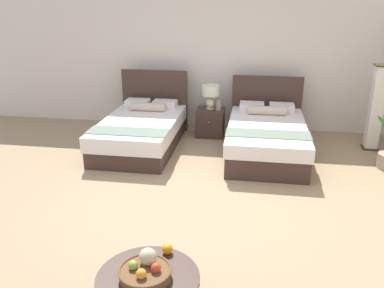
{
  "coord_description": "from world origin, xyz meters",
  "views": [
    {
      "loc": [
        0.82,
        -4.4,
        2.43
      ],
      "look_at": [
        0.03,
        0.53,
        0.58
      ],
      "focal_mm": 37.27,
      "sensor_mm": 36.0,
      "label": 1
    }
  ],
  "objects_px": {
    "floor_lamp_corner": "(376,108)",
    "bed_near_corner": "(266,136)",
    "fruit_bowl": "(145,271)",
    "loose_orange": "(167,249)",
    "table_lamp": "(211,93)",
    "vase": "(219,105)",
    "bed_near_window": "(142,130)",
    "nightstand": "(210,122)"
  },
  "relations": [
    {
      "from": "vase",
      "to": "fruit_bowl",
      "type": "height_order",
      "value": "vase"
    },
    {
      "from": "fruit_bowl",
      "to": "nightstand",
      "type": "bearing_deg",
      "value": 90.58
    },
    {
      "from": "bed_near_window",
      "to": "fruit_bowl",
      "type": "bearing_deg",
      "value": -73.69
    },
    {
      "from": "nightstand",
      "to": "vase",
      "type": "distance_m",
      "value": 0.39
    },
    {
      "from": "fruit_bowl",
      "to": "floor_lamp_corner",
      "type": "distance_m",
      "value": 5.16
    },
    {
      "from": "bed_near_corner",
      "to": "vase",
      "type": "distance_m",
      "value": 1.16
    },
    {
      "from": "vase",
      "to": "table_lamp",
      "type": "bearing_deg",
      "value": 158.22
    },
    {
      "from": "nightstand",
      "to": "bed_near_window",
      "type": "bearing_deg",
      "value": -145.49
    },
    {
      "from": "fruit_bowl",
      "to": "table_lamp",
      "type": "bearing_deg",
      "value": 90.58
    },
    {
      "from": "bed_near_window",
      "to": "bed_near_corner",
      "type": "bearing_deg",
      "value": -0.13
    },
    {
      "from": "vase",
      "to": "loose_orange",
      "type": "xyz_separation_m",
      "value": [
        -0.01,
        -4.29,
        -0.1
      ]
    },
    {
      "from": "bed_near_window",
      "to": "fruit_bowl",
      "type": "height_order",
      "value": "bed_near_window"
    },
    {
      "from": "bed_near_corner",
      "to": "nightstand",
      "type": "relative_size",
      "value": 4.31
    },
    {
      "from": "fruit_bowl",
      "to": "loose_orange",
      "type": "relative_size",
      "value": 4.47
    },
    {
      "from": "fruit_bowl",
      "to": "loose_orange",
      "type": "distance_m",
      "value": 0.33
    },
    {
      "from": "loose_orange",
      "to": "vase",
      "type": "bearing_deg",
      "value": 89.92
    },
    {
      "from": "vase",
      "to": "floor_lamp_corner",
      "type": "xyz_separation_m",
      "value": [
        2.62,
        -0.22,
        0.1
      ]
    },
    {
      "from": "fruit_bowl",
      "to": "loose_orange",
      "type": "xyz_separation_m",
      "value": [
        0.1,
        0.32,
        -0.02
      ]
    },
    {
      "from": "bed_near_corner",
      "to": "vase",
      "type": "relative_size",
      "value": 10.49
    },
    {
      "from": "loose_orange",
      "to": "bed_near_window",
      "type": "bearing_deg",
      "value": 109.07
    },
    {
      "from": "nightstand",
      "to": "fruit_bowl",
      "type": "xyz_separation_m",
      "value": [
        0.05,
        -4.64,
        0.27
      ]
    },
    {
      "from": "bed_near_window",
      "to": "vase",
      "type": "relative_size",
      "value": 10.33
    },
    {
      "from": "nightstand",
      "to": "fruit_bowl",
      "type": "bearing_deg",
      "value": -89.42
    },
    {
      "from": "loose_orange",
      "to": "floor_lamp_corner",
      "type": "height_order",
      "value": "floor_lamp_corner"
    },
    {
      "from": "bed_near_window",
      "to": "loose_orange",
      "type": "bearing_deg",
      "value": -70.93
    },
    {
      "from": "table_lamp",
      "to": "floor_lamp_corner",
      "type": "distance_m",
      "value": 2.78
    },
    {
      "from": "nightstand",
      "to": "bed_near_corner",
      "type": "bearing_deg",
      "value": -36.84
    },
    {
      "from": "bed_near_window",
      "to": "vase",
      "type": "bearing_deg",
      "value": 29.78
    },
    {
      "from": "fruit_bowl",
      "to": "floor_lamp_corner",
      "type": "xyz_separation_m",
      "value": [
        2.72,
        4.38,
        0.19
      ]
    },
    {
      "from": "floor_lamp_corner",
      "to": "nightstand",
      "type": "bearing_deg",
      "value": 174.61
    },
    {
      "from": "bed_near_corner",
      "to": "fruit_bowl",
      "type": "height_order",
      "value": "bed_near_corner"
    },
    {
      "from": "bed_near_corner",
      "to": "table_lamp",
      "type": "relative_size",
      "value": 4.95
    },
    {
      "from": "vase",
      "to": "fruit_bowl",
      "type": "xyz_separation_m",
      "value": [
        -0.1,
        -4.6,
        -0.09
      ]
    },
    {
      "from": "table_lamp",
      "to": "vase",
      "type": "xyz_separation_m",
      "value": [
        0.15,
        -0.06,
        -0.18
      ]
    },
    {
      "from": "floor_lamp_corner",
      "to": "table_lamp",
      "type": "bearing_deg",
      "value": 174.2
    },
    {
      "from": "table_lamp",
      "to": "vase",
      "type": "height_order",
      "value": "table_lamp"
    },
    {
      "from": "nightstand",
      "to": "fruit_bowl",
      "type": "relative_size",
      "value": 1.26
    },
    {
      "from": "floor_lamp_corner",
      "to": "bed_near_corner",
      "type": "bearing_deg",
      "value": -164.34
    },
    {
      "from": "bed_near_corner",
      "to": "nightstand",
      "type": "distance_m",
      "value": 1.26
    },
    {
      "from": "bed_near_window",
      "to": "loose_orange",
      "type": "relative_size",
      "value": 23.95
    },
    {
      "from": "bed_near_corner",
      "to": "loose_orange",
      "type": "bearing_deg",
      "value": -103.59
    },
    {
      "from": "bed_near_corner",
      "to": "nightstand",
      "type": "bearing_deg",
      "value": 143.16
    }
  ]
}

